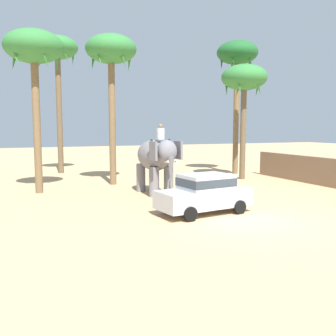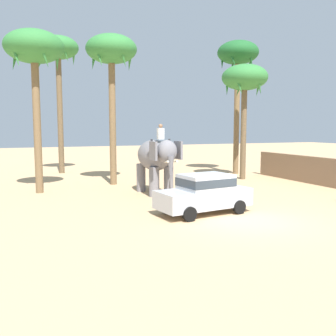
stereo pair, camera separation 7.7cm
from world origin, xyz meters
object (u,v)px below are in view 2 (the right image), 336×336
object	(u,v)px
palm_tree_left_of_road	(238,58)
palm_tree_behind_elephant	(34,52)
palm_tree_far_back	(111,54)
elephant_with_mahout	(156,158)
car_sedan_foreground	(204,192)
palm_tree_near_hut	(245,81)
palm_tree_leaning_seaward	(58,53)

from	to	relation	value
palm_tree_left_of_road	palm_tree_behind_elephant	bearing A→B (deg)	-167.95
palm_tree_far_back	palm_tree_left_of_road	bearing A→B (deg)	9.76
elephant_with_mahout	palm_tree_far_back	distance (m)	7.72
car_sedan_foreground	palm_tree_left_of_road	size ratio (longest dim) A/B	0.41
elephant_with_mahout	car_sedan_foreground	bearing A→B (deg)	-86.98
palm_tree_near_hut	palm_tree_far_back	bearing A→B (deg)	173.17
car_sedan_foreground	palm_tree_near_hut	xyz separation A→B (m)	(7.56, 8.37, 6.01)
palm_tree_left_of_road	palm_tree_far_back	world-z (taller)	palm_tree_left_of_road
car_sedan_foreground	palm_tree_far_back	distance (m)	12.08
palm_tree_left_of_road	palm_tree_leaning_seaward	size ratio (longest dim) A/B	0.96
car_sedan_foreground	palm_tree_near_hut	world-z (taller)	palm_tree_near_hut
car_sedan_foreground	palm_tree_left_of_road	distance (m)	16.47
elephant_with_mahout	palm_tree_near_hut	size ratio (longest dim) A/B	0.49
palm_tree_far_back	palm_tree_leaning_seaward	bearing A→B (deg)	107.91
palm_tree_leaning_seaward	palm_tree_near_hut	bearing A→B (deg)	-36.58
elephant_with_mahout	palm_tree_left_of_road	distance (m)	13.06
palm_tree_behind_elephant	elephant_with_mahout	bearing A→B (deg)	-25.68
palm_tree_far_back	elephant_with_mahout	bearing A→B (deg)	-72.51
elephant_with_mahout	palm_tree_left_of_road	bearing A→B (deg)	33.83
palm_tree_far_back	palm_tree_leaning_seaward	distance (m)	8.00
car_sedan_foreground	palm_tree_behind_elephant	xyz separation A→B (m)	(-6.27, 8.04, 6.85)
car_sedan_foreground	palm_tree_far_back	size ratio (longest dim) A/B	0.45
car_sedan_foreground	palm_tree_far_back	bearing A→B (deg)	99.76
palm_tree_far_back	palm_tree_leaning_seaward	size ratio (longest dim) A/B	0.87
palm_tree_left_of_road	palm_tree_leaning_seaward	distance (m)	14.12
palm_tree_near_hut	palm_tree_left_of_road	xyz separation A→B (m)	(1.29, 2.90, 2.12)
car_sedan_foreground	palm_tree_leaning_seaward	xyz separation A→B (m)	(-4.06, 16.99, 8.56)
elephant_with_mahout	palm_tree_behind_elephant	xyz separation A→B (m)	(-6.00, 2.88, 5.79)
car_sedan_foreground	palm_tree_leaning_seaward	world-z (taller)	palm_tree_leaning_seaward
palm_tree_near_hut	palm_tree_left_of_road	distance (m)	3.82
palm_tree_behind_elephant	palm_tree_leaning_seaward	distance (m)	9.37
elephant_with_mahout	palm_tree_left_of_road	xyz separation A→B (m)	(9.11, 6.11, 7.07)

